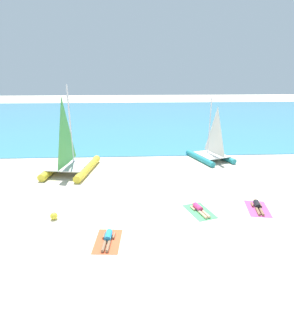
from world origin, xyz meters
TOP-DOWN VIEW (x-y plane):
  - ground_plane at (0.00, 10.00)m, footprint 120.00×120.00m
  - ocean_water at (0.00, 31.55)m, footprint 120.00×40.00m
  - sailboat_teal at (5.56, 10.41)m, footprint 3.54×4.37m
  - sailboat_yellow at (-5.41, 8.09)m, footprint 3.74×5.13m
  - towel_left at (-2.04, -0.97)m, footprint 1.24×1.98m
  - sunbather_left at (-2.04, -0.91)m, footprint 0.57×1.57m
  - towel_middle at (2.60, 1.52)m, footprint 1.60×2.14m
  - sunbather_middle at (2.58, 1.59)m, footprint 0.82×1.54m
  - towel_right at (5.79, 1.67)m, footprint 1.43×2.07m
  - sunbather_right at (5.81, 1.74)m, footprint 0.69×1.56m
  - beach_ball at (-4.89, 1.11)m, footprint 0.36×0.36m

SIDE VIEW (x-z plane):
  - ground_plane at x=0.00m, z-range 0.00..0.00m
  - towel_left at x=-2.04m, z-range 0.00..0.01m
  - towel_middle at x=2.60m, z-range 0.00..0.01m
  - towel_right at x=5.79m, z-range 0.00..0.01m
  - ocean_water at x=0.00m, z-range 0.00..0.05m
  - sunbather_left at x=-2.04m, z-range -0.02..0.28m
  - sunbather_middle at x=2.58m, z-range -0.02..0.28m
  - sunbather_right at x=5.81m, z-range -0.02..0.28m
  - beach_ball at x=-4.89m, z-range 0.00..0.36m
  - sailboat_teal at x=5.56m, z-range -1.73..3.20m
  - sailboat_yellow at x=-5.41m, z-range -2.15..3.97m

